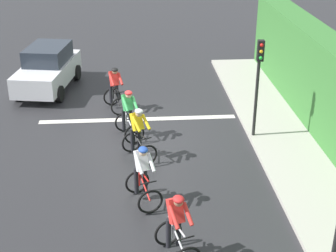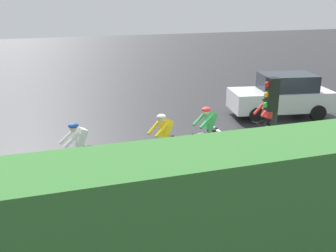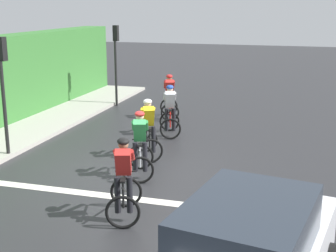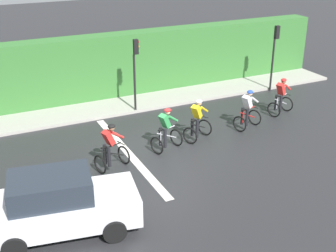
{
  "view_description": "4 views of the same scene",
  "coord_description": "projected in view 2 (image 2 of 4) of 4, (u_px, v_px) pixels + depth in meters",
  "views": [
    {
      "loc": [
        0.13,
        15.0,
        7.42
      ],
      "look_at": [
        -0.84,
        1.81,
        1.22
      ],
      "focal_mm": 53.84,
      "sensor_mm": 36.0,
      "label": 1
    },
    {
      "loc": [
        -10.16,
        4.63,
        4.82
      ],
      "look_at": [
        0.38,
        1.2,
        1.16
      ],
      "focal_mm": 42.51,
      "sensor_mm": 36.0,
      "label": 2
    },
    {
      "loc": [
        4.12,
        -10.6,
        4.2
      ],
      "look_at": [
        0.75,
        0.93,
        1.1
      ],
      "focal_mm": 50.78,
      "sensor_mm": 36.0,
      "label": 3
    },
    {
      "loc": [
        14.03,
        -6.59,
        7.63
      ],
      "look_at": [
        0.59,
        -0.1,
        1.1
      ],
      "focal_mm": 47.99,
      "sensor_mm": 36.0,
      "label": 4
    }
  ],
  "objects": [
    {
      "name": "road_marking_stop_line",
      "position": [
        251.0,
        156.0,
        12.46
      ],
      "size": [
        7.0,
        0.3,
        0.01
      ],
      "primitive_type": "cube",
      "color": "silver",
      "rests_on": "ground"
    },
    {
      "name": "car_white",
      "position": [
        282.0,
        95.0,
        16.41
      ],
      "size": [
        2.41,
        4.33,
        1.76
      ],
      "color": "silver",
      "rests_on": "ground"
    },
    {
      "name": "traffic_light_near_crossing",
      "position": [
        271.0,
        134.0,
        7.83
      ],
      "size": [
        0.21,
        0.31,
        3.34
      ],
      "color": "black",
      "rests_on": "ground"
    },
    {
      "name": "ground_plane",
      "position": [
        209.0,
        162.0,
        12.04
      ],
      "size": [
        80.0,
        80.0,
        0.0
      ],
      "primitive_type": "plane",
      "color": "#28282B"
    },
    {
      "name": "cyclist_trailing",
      "position": [
        266.0,
        122.0,
        13.22
      ],
      "size": [
        0.97,
        1.23,
        1.66
      ],
      "color": "black",
      "rests_on": "ground"
    },
    {
      "name": "cyclist_fourth",
      "position": [
        208.0,
        134.0,
        12.1
      ],
      "size": [
        0.99,
        1.24,
        1.66
      ],
      "color": "black",
      "rests_on": "ground"
    },
    {
      "name": "cyclist_mid",
      "position": [
        164.0,
        142.0,
        11.4
      ],
      "size": [
        1.08,
        1.27,
        1.66
      ],
      "color": "black",
      "rests_on": "ground"
    },
    {
      "name": "cyclist_second",
      "position": [
        79.0,
        153.0,
        10.63
      ],
      "size": [
        0.98,
        1.24,
        1.66
      ],
      "color": "black",
      "rests_on": "ground"
    },
    {
      "name": "hedge_wall",
      "position": [
        263.0,
        250.0,
        5.36
      ],
      "size": [
        1.1,
        19.51,
        3.11
      ],
      "primitive_type": "cube",
      "color": "#387533",
      "rests_on": "ground"
    }
  ]
}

